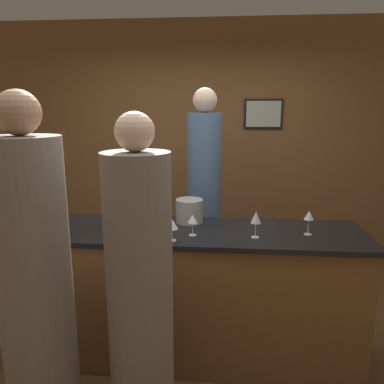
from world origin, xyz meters
The scene contains 14 objects.
ground_plane centered at (0.00, 0.00, 0.00)m, with size 14.00×14.00×0.00m, color brown.
back_wall centered at (0.00, 1.99, 1.40)m, with size 8.00×0.08×2.80m.
bar_counter centered at (0.00, 0.00, 0.49)m, with size 2.49×0.65×0.98m.
bartender centered at (0.08, 0.82, 0.94)m, with size 0.30×0.30×1.99m.
guest_0 centered at (-0.17, -0.70, 0.84)m, with size 0.35×0.35×1.80m.
guest_1 centered at (-0.71, -0.77, 0.88)m, with size 0.38×0.38×1.90m.
wine_bottle_0 centered at (-0.54, -0.03, 1.11)m, with size 0.07×0.07×0.31m.
wine_bottle_1 centered at (-1.09, 0.05, 1.09)m, with size 0.08×0.08×0.28m.
ice_bucket centered at (0.01, 0.19, 1.07)m, with size 0.20×0.20×0.17m.
wine_glass_0 centered at (-0.33, -0.27, 1.10)m, with size 0.06×0.06×0.15m.
wine_glass_1 centered at (0.06, -0.11, 1.09)m, with size 0.07×0.07×0.14m.
wine_glass_2 centered at (0.47, -0.12, 1.12)m, with size 0.07×0.07×0.18m.
wine_glass_3 centered at (0.83, -0.03, 1.11)m, with size 0.07×0.07×0.17m.
wine_glass_4 centered at (-0.06, -0.23, 1.09)m, with size 0.08×0.08×0.15m.
Camera 1 is at (0.26, -2.48, 1.82)m, focal length 35.00 mm.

